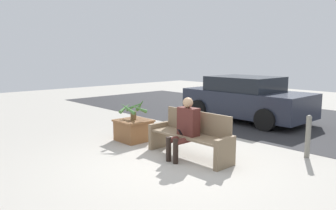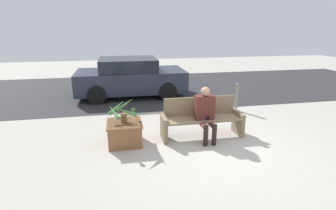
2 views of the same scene
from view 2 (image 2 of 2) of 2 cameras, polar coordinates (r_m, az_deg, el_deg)
The scene contains 8 objects.
ground_plane at distance 5.77m, azimuth 11.09°, elevation -9.01°, with size 30.00×30.00×0.00m, color #ADA89E.
road_surface at distance 10.88m, azimuth 0.19°, elevation 3.82°, with size 20.00×6.00×0.01m, color #2D2D30.
bench at distance 6.13m, azimuth 7.28°, elevation -2.94°, with size 1.88×0.54×0.90m.
person_seated at distance 5.89m, azimuth 8.17°, elevation -1.39°, with size 0.43×0.60×1.20m.
planter_box at distance 5.81m, azimuth -9.41°, elevation -5.85°, with size 0.75×0.73×0.50m.
potted_plant at distance 5.64m, azimuth -9.72°, elevation -1.15°, with size 0.62×0.66×0.52m.
parked_car at distance 9.63m, azimuth -8.14°, elevation 5.99°, with size 3.83×1.98×1.37m.
bollard_post at distance 8.14m, azimuth 14.71°, elevation 1.88°, with size 0.11×0.11×0.86m.
Camera 2 is at (-2.04, -4.78, 2.52)m, focal length 28.00 mm.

